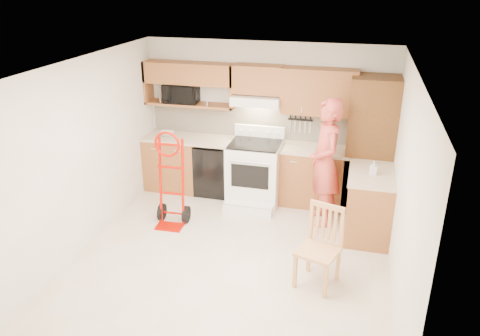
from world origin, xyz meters
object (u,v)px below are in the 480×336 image
at_px(range, 254,169).
at_px(hand_truck, 170,184).
at_px(microwave, 181,93).
at_px(dining_chair, 318,248).
at_px(person, 325,163).

relative_size(range, hand_truck, 0.92).
xyz_separation_m(microwave, dining_chair, (2.53, -2.31, -1.15)).
relative_size(hand_truck, dining_chair, 1.32).
xyz_separation_m(microwave, range, (1.32, -0.40, -1.05)).
relative_size(microwave, person, 0.30).
bearing_deg(hand_truck, microwave, 99.84).
relative_size(person, hand_truck, 1.45).
relative_size(range, person, 0.63).
distance_m(range, dining_chair, 2.27).
distance_m(range, person, 1.22).
height_order(microwave, dining_chair, microwave).
bearing_deg(hand_truck, dining_chair, -25.03).
distance_m(microwave, range, 1.73).
relative_size(microwave, dining_chair, 0.57).
xyz_separation_m(range, dining_chair, (1.21, -1.92, -0.10)).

